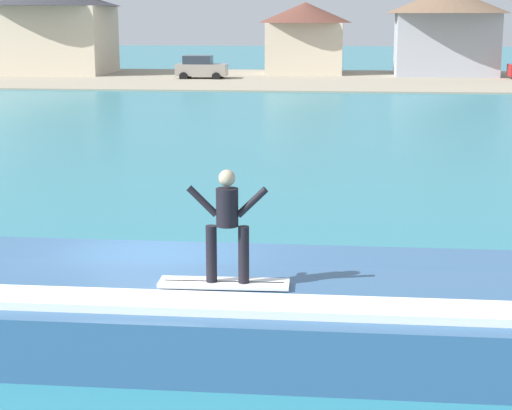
{
  "coord_description": "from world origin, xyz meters",
  "views": [
    {
      "loc": [
        3.23,
        -14.07,
        4.88
      ],
      "look_at": [
        1.6,
        1.68,
        1.41
      ],
      "focal_mm": 60.8,
      "sensor_mm": 36.0,
      "label": 1
    }
  ],
  "objects_px": {
    "surfboard": "(224,283)",
    "surfer": "(227,220)",
    "tree_short_bushy": "(463,16)",
    "house_gabled_white": "(447,23)",
    "car_near_shore": "(201,68)",
    "house_with_chimney": "(53,25)",
    "tree_tall_bare": "(441,8)",
    "wave_crest": "(235,306)",
    "house_small_cottage": "(305,34)"
  },
  "relations": [
    {
      "from": "house_gabled_white",
      "to": "tree_tall_bare",
      "type": "xyz_separation_m",
      "value": [
        -0.51,
        0.08,
        1.23
      ]
    },
    {
      "from": "surfboard",
      "to": "surfer",
      "type": "bearing_deg",
      "value": -27.6
    },
    {
      "from": "house_with_chimney",
      "to": "tree_tall_bare",
      "type": "distance_m",
      "value": 31.83
    },
    {
      "from": "surfboard",
      "to": "house_with_chimney",
      "type": "distance_m",
      "value": 63.81
    },
    {
      "from": "house_gabled_white",
      "to": "tree_short_bushy",
      "type": "bearing_deg",
      "value": -6.66
    },
    {
      "from": "surfer",
      "to": "house_small_cottage",
      "type": "distance_m",
      "value": 61.26
    },
    {
      "from": "surfboard",
      "to": "house_gabled_white",
      "type": "xyz_separation_m",
      "value": [
        9.62,
        59.87,
        3.2
      ]
    },
    {
      "from": "wave_crest",
      "to": "tree_tall_bare",
      "type": "distance_m",
      "value": 60.17
    },
    {
      "from": "wave_crest",
      "to": "tree_tall_bare",
      "type": "height_order",
      "value": "tree_tall_bare"
    },
    {
      "from": "surfer",
      "to": "house_gabled_white",
      "type": "bearing_deg",
      "value": 80.93
    },
    {
      "from": "car_near_shore",
      "to": "house_gabled_white",
      "type": "xyz_separation_m",
      "value": [
        19.11,
        5.07,
        3.31
      ]
    },
    {
      "from": "house_gabled_white",
      "to": "tree_short_bushy",
      "type": "relative_size",
      "value": 1.62
    },
    {
      "from": "wave_crest",
      "to": "house_with_chimney",
      "type": "xyz_separation_m",
      "value": [
        -22.76,
        58.9,
        3.61
      ]
    },
    {
      "from": "surfer",
      "to": "wave_crest",
      "type": "bearing_deg",
      "value": 88.35
    },
    {
      "from": "surfboard",
      "to": "car_near_shore",
      "type": "bearing_deg",
      "value": 99.82
    },
    {
      "from": "surfboard",
      "to": "house_with_chimney",
      "type": "bearing_deg",
      "value": 110.85
    },
    {
      "from": "wave_crest",
      "to": "tree_short_bushy",
      "type": "xyz_separation_m",
      "value": [
        10.8,
        59.05,
        4.32
      ]
    },
    {
      "from": "car_near_shore",
      "to": "house_small_cottage",
      "type": "relative_size",
      "value": 0.5
    },
    {
      "from": "car_near_shore",
      "to": "house_with_chimney",
      "type": "bearing_deg",
      "value": 160.14
    },
    {
      "from": "wave_crest",
      "to": "car_near_shore",
      "type": "relative_size",
      "value": 2.63
    },
    {
      "from": "surfer",
      "to": "tree_tall_bare",
      "type": "bearing_deg",
      "value": 81.41
    },
    {
      "from": "wave_crest",
      "to": "car_near_shore",
      "type": "xyz_separation_m",
      "value": [
        -9.57,
        54.13,
        0.46
      ]
    },
    {
      "from": "house_small_cottage",
      "to": "tree_tall_bare",
      "type": "height_order",
      "value": "tree_tall_bare"
    },
    {
      "from": "car_near_shore",
      "to": "tree_short_bushy",
      "type": "bearing_deg",
      "value": 13.58
    },
    {
      "from": "surfboard",
      "to": "tree_tall_bare",
      "type": "relative_size",
      "value": 0.27
    },
    {
      "from": "surfboard",
      "to": "tree_tall_bare",
      "type": "xyz_separation_m",
      "value": [
        9.11,
        59.95,
        4.43
      ]
    },
    {
      "from": "house_with_chimney",
      "to": "house_small_cottage",
      "type": "distance_m",
      "value": 21.0
    },
    {
      "from": "house_gabled_white",
      "to": "house_small_cottage",
      "type": "relative_size",
      "value": 1.28
    },
    {
      "from": "surfboard",
      "to": "surfer",
      "type": "distance_m",
      "value": 0.96
    },
    {
      "from": "wave_crest",
      "to": "house_with_chimney",
      "type": "relative_size",
      "value": 0.91
    },
    {
      "from": "surfboard",
      "to": "tree_short_bushy",
      "type": "bearing_deg",
      "value": 79.68
    },
    {
      "from": "house_gabled_white",
      "to": "house_small_cottage",
      "type": "bearing_deg",
      "value": 173.38
    },
    {
      "from": "house_with_chimney",
      "to": "wave_crest",
      "type": "bearing_deg",
      "value": -68.87
    },
    {
      "from": "wave_crest",
      "to": "surfer",
      "type": "height_order",
      "value": "surfer"
    },
    {
      "from": "house_with_chimney",
      "to": "house_small_cottage",
      "type": "xyz_separation_m",
      "value": [
        20.92,
        1.62,
        -0.72
      ]
    },
    {
      "from": "wave_crest",
      "to": "house_with_chimney",
      "type": "height_order",
      "value": "house_with_chimney"
    },
    {
      "from": "surfboard",
      "to": "surfer",
      "type": "relative_size",
      "value": 1.16
    },
    {
      "from": "house_gabled_white",
      "to": "tree_tall_bare",
      "type": "bearing_deg",
      "value": 171.08
    },
    {
      "from": "tree_short_bushy",
      "to": "house_gabled_white",
      "type": "bearing_deg",
      "value": 173.34
    },
    {
      "from": "car_near_shore",
      "to": "tree_tall_bare",
      "type": "bearing_deg",
      "value": 15.46
    },
    {
      "from": "tree_tall_bare",
      "to": "surfer",
      "type": "bearing_deg",
      "value": -98.59
    },
    {
      "from": "surfboard",
      "to": "car_near_shore",
      "type": "height_order",
      "value": "car_near_shore"
    },
    {
      "from": "surfboard",
      "to": "surfer",
      "type": "height_order",
      "value": "surfer"
    },
    {
      "from": "house_gabled_white",
      "to": "tree_short_bushy",
      "type": "xyz_separation_m",
      "value": [
        1.26,
        -0.15,
        0.55
      ]
    },
    {
      "from": "house_small_cottage",
      "to": "tree_short_bushy",
      "type": "bearing_deg",
      "value": -6.63
    },
    {
      "from": "surfer",
      "to": "house_with_chimney",
      "type": "xyz_separation_m",
      "value": [
        -22.74,
        59.6,
        2.07
      ]
    },
    {
      "from": "surfer",
      "to": "house_small_cottage",
      "type": "bearing_deg",
      "value": 91.7
    },
    {
      "from": "house_with_chimney",
      "to": "tree_tall_bare",
      "type": "height_order",
      "value": "house_with_chimney"
    },
    {
      "from": "wave_crest",
      "to": "surfer",
      "type": "distance_m",
      "value": 1.69
    },
    {
      "from": "house_small_cottage",
      "to": "tree_tall_bare",
      "type": "distance_m",
      "value": 11.15
    }
  ]
}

